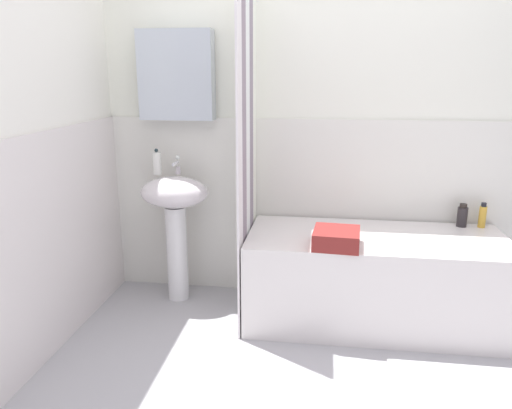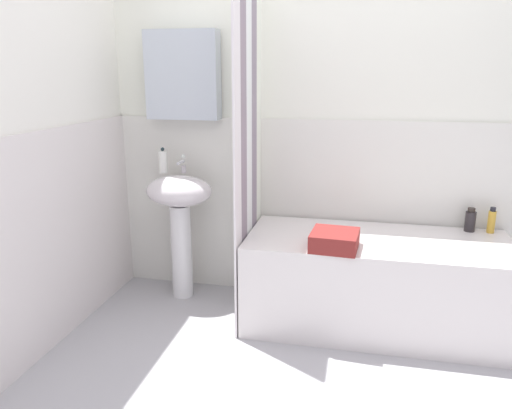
{
  "view_description": "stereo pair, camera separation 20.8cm",
  "coord_description": "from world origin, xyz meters",
  "px_view_note": "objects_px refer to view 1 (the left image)",
  "views": [
    {
      "loc": [
        -0.11,
        -1.96,
        1.49
      ],
      "look_at": [
        -0.49,
        0.8,
        0.74
      ],
      "focal_mm": 34.66,
      "sensor_mm": 36.0,
      "label": 1
    },
    {
      "loc": [
        0.1,
        -1.93,
        1.49
      ],
      "look_at": [
        -0.49,
        0.8,
        0.74
      ],
      "focal_mm": 34.66,
      "sensor_mm": 36.0,
      "label": 2
    }
  ],
  "objects_px": {
    "sink": "(175,211)",
    "conditioner_bottle": "(462,216)",
    "towel_folded": "(336,238)",
    "soap_dispenser": "(157,163)",
    "lotion_bottle": "(482,216)",
    "bathtub": "(374,279)"
  },
  "relations": [
    {
      "from": "sink",
      "to": "bathtub",
      "type": "xyz_separation_m",
      "value": [
        1.28,
        -0.15,
        -0.34
      ]
    },
    {
      "from": "conditioner_bottle",
      "to": "towel_folded",
      "type": "relative_size",
      "value": 0.57
    },
    {
      "from": "soap_dispenser",
      "to": "towel_folded",
      "type": "bearing_deg",
      "value": -20.49
    },
    {
      "from": "bathtub",
      "to": "towel_folded",
      "type": "height_order",
      "value": "towel_folded"
    },
    {
      "from": "bathtub",
      "to": "conditioner_bottle",
      "type": "relative_size",
      "value": 10.4
    },
    {
      "from": "towel_folded",
      "to": "conditioner_bottle",
      "type": "bearing_deg",
      "value": 31.54
    },
    {
      "from": "soap_dispenser",
      "to": "sink",
      "type": "bearing_deg",
      "value": -30.28
    },
    {
      "from": "sink",
      "to": "conditioner_bottle",
      "type": "xyz_separation_m",
      "value": [
        1.82,
        0.12,
        0.0
      ]
    },
    {
      "from": "towel_folded",
      "to": "soap_dispenser",
      "type": "bearing_deg",
      "value": 159.51
    },
    {
      "from": "soap_dispenser",
      "to": "lotion_bottle",
      "type": "height_order",
      "value": "soap_dispenser"
    },
    {
      "from": "sink",
      "to": "lotion_bottle",
      "type": "relative_size",
      "value": 5.3
    },
    {
      "from": "sink",
      "to": "towel_folded",
      "type": "xyz_separation_m",
      "value": [
        1.03,
        -0.36,
        -0.02
      ]
    },
    {
      "from": "soap_dispenser",
      "to": "conditioner_bottle",
      "type": "bearing_deg",
      "value": 1.34
    },
    {
      "from": "conditioner_bottle",
      "to": "towel_folded",
      "type": "bearing_deg",
      "value": -148.46
    },
    {
      "from": "sink",
      "to": "towel_folded",
      "type": "relative_size",
      "value": 3.26
    },
    {
      "from": "conditioner_bottle",
      "to": "bathtub",
      "type": "bearing_deg",
      "value": -153.61
    },
    {
      "from": "soap_dispenser",
      "to": "lotion_bottle",
      "type": "xyz_separation_m",
      "value": [
        2.07,
        0.04,
        -0.29
      ]
    },
    {
      "from": "sink",
      "to": "soap_dispenser",
      "type": "height_order",
      "value": "soap_dispenser"
    },
    {
      "from": "sink",
      "to": "conditioner_bottle",
      "type": "distance_m",
      "value": 1.83
    },
    {
      "from": "soap_dispenser",
      "to": "towel_folded",
      "type": "xyz_separation_m",
      "value": [
        1.17,
        -0.44,
        -0.32
      ]
    },
    {
      "from": "conditioner_bottle",
      "to": "soap_dispenser",
      "type": "bearing_deg",
      "value": -178.66
    },
    {
      "from": "bathtub",
      "to": "lotion_bottle",
      "type": "xyz_separation_m",
      "value": [
        0.66,
        0.27,
        0.35
      ]
    }
  ]
}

